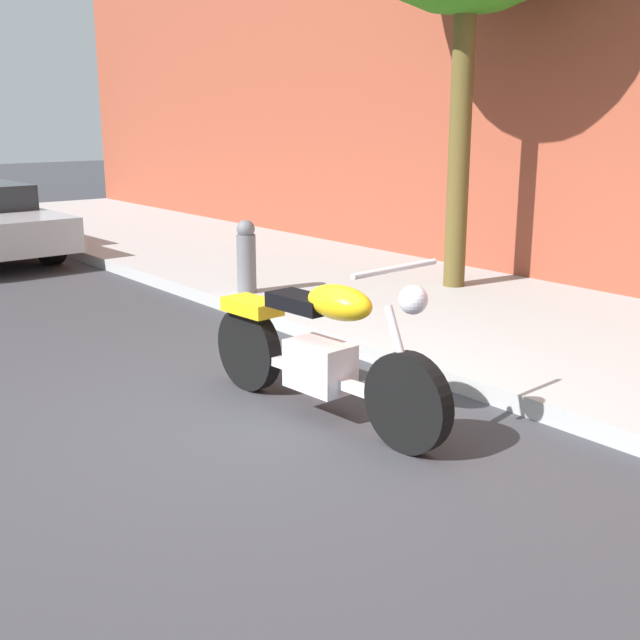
{
  "coord_description": "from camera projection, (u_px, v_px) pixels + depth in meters",
  "views": [
    {
      "loc": [
        4.05,
        -2.76,
        1.96
      ],
      "look_at": [
        0.15,
        0.37,
        0.67
      ],
      "focal_mm": 44.82,
      "sensor_mm": 36.0,
      "label": 1
    }
  ],
  "objects": [
    {
      "name": "motorcycle",
      "position": [
        320.0,
        350.0,
        5.22
      ],
      "size": [
        2.14,
        0.7,
        1.11
      ],
      "color": "black",
      "rests_on": "ground"
    },
    {
      "name": "fire_hydrant",
      "position": [
        246.0,
        263.0,
        8.34
      ],
      "size": [
        0.2,
        0.2,
        0.91
      ],
      "color": "slate",
      "rests_on": "ground"
    },
    {
      "name": "sidewalk",
      "position": [
        549.0,
        334.0,
        7.07
      ],
      "size": [
        25.99,
        3.31,
        0.14
      ],
      "primitive_type": "cube",
      "color": "#A5A5A5",
      "rests_on": "ground"
    },
    {
      "name": "ground_plane",
      "position": [
        262.0,
        423.0,
        5.22
      ],
      "size": [
        60.0,
        60.0,
        0.0
      ],
      "primitive_type": "plane",
      "color": "#38383D"
    }
  ]
}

